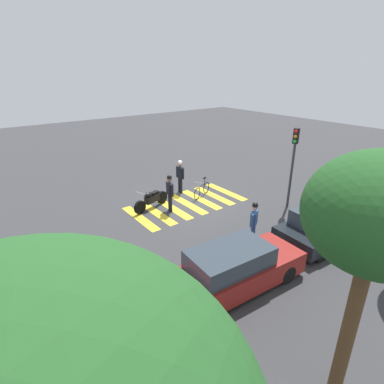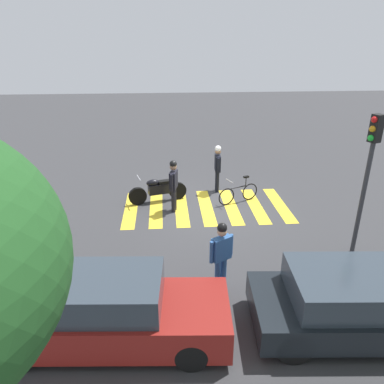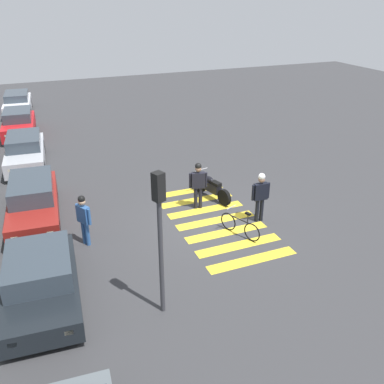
% 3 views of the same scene
% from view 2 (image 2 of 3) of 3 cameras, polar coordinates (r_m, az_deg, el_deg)
% --- Properties ---
extents(ground_plane, '(60.00, 60.00, 0.00)m').
position_cam_2_polar(ground_plane, '(13.21, 2.22, -2.37)').
color(ground_plane, '#38383A').
extents(police_motorcycle, '(2.14, 0.84, 1.05)m').
position_cam_2_polar(police_motorcycle, '(13.52, -5.32, 0.31)').
color(police_motorcycle, black).
rests_on(police_motorcycle, ground_plane).
extents(leaning_bicycle, '(1.57, 0.72, 0.99)m').
position_cam_2_polar(leaning_bicycle, '(13.55, 7.28, -0.18)').
color(leaning_bicycle, black).
rests_on(leaning_bicycle, ground_plane).
extents(officer_on_foot, '(0.25, 0.70, 1.88)m').
position_cam_2_polar(officer_on_foot, '(14.21, 4.01, 4.23)').
color(officer_on_foot, black).
rests_on(officer_on_foot, ground_plane).
extents(officer_by_motorcycle, '(0.32, 0.68, 1.87)m').
position_cam_2_polar(officer_by_motorcycle, '(12.51, -2.90, 1.58)').
color(officer_by_motorcycle, black).
rests_on(officer_by_motorcycle, ground_plane).
extents(pedestrian_bystander, '(0.59, 0.41, 1.78)m').
position_cam_2_polar(pedestrian_bystander, '(8.67, 4.60, -9.28)').
color(pedestrian_bystander, '#2D5999').
rests_on(pedestrian_bystander, ground_plane).
extents(crosswalk_stripes, '(5.85, 3.01, 0.01)m').
position_cam_2_polar(crosswalk_stripes, '(13.21, 2.22, -2.35)').
color(crosswalk_stripes, yellow).
rests_on(crosswalk_stripes, ground_plane).
extents(car_black_suv, '(4.18, 2.17, 1.36)m').
position_cam_2_polar(car_black_suv, '(8.41, 23.41, -15.65)').
color(car_black_suv, black).
rests_on(car_black_suv, ground_plane).
extents(car_maroon_wagon, '(4.79, 2.00, 1.48)m').
position_cam_2_polar(car_maroon_wagon, '(7.71, -13.15, -17.68)').
color(car_maroon_wagon, black).
rests_on(car_maroon_wagon, ground_plane).
extents(traffic_light_pole, '(0.36, 0.31, 3.92)m').
position_cam_2_polar(traffic_light_pole, '(10.46, 25.88, 4.00)').
color(traffic_light_pole, '#38383D').
rests_on(traffic_light_pole, ground_plane).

